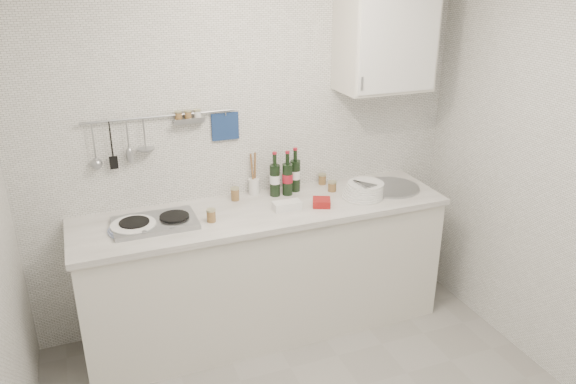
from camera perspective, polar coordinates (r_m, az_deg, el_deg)
The scene contains 14 objects.
back_wall at distance 3.80m, azimuth -4.03°, elevation 4.63°, with size 3.00×0.02×2.50m, color silver.
counter at distance 3.88m, azimuth -2.27°, elevation -8.20°, with size 2.44×0.64×0.96m.
wall_rail at distance 3.60m, azimuth -13.08°, elevation 5.99°, with size 0.98×0.09×0.34m.
wall_cabinet at distance 3.85m, azimuth 9.89°, elevation 15.28°, with size 0.60×0.38×0.70m.
plate_stack_hob at distance 3.48m, azimuth -15.51°, elevation -3.43°, with size 0.29×0.28×0.03m.
plate_stack_sink at distance 3.85m, azimuth 7.72°, elevation 0.20°, with size 0.30×0.29×0.10m.
wine_bottles at distance 3.82m, azimuth -0.22°, elevation 2.01°, with size 0.23×0.12×0.31m.
butter_dish at distance 3.62m, azimuth -0.11°, elevation -1.39°, with size 0.18×0.09×0.05m, color white.
strawberry_punnet at distance 3.68m, azimuth 3.43°, elevation -1.07°, with size 0.11×0.11×0.05m, color #B0131C.
utensil_crock at distance 3.85m, azimuth -3.46°, elevation 0.78°, with size 0.07×0.07×0.31m.
jar_a at distance 3.77m, azimuth -5.40°, elevation -0.18°, with size 0.06×0.06×0.09m.
jar_b at distance 4.03m, azimuth 3.50°, elevation 1.32°, with size 0.06×0.06×0.08m.
jar_c at distance 3.92m, azimuth 4.50°, elevation 0.60°, with size 0.06×0.06×0.07m.
jar_d at distance 3.48m, azimuth -7.82°, elevation -2.37°, with size 0.06×0.06×0.08m.
Camera 1 is at (-1.06, -2.06, 2.40)m, focal length 35.00 mm.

